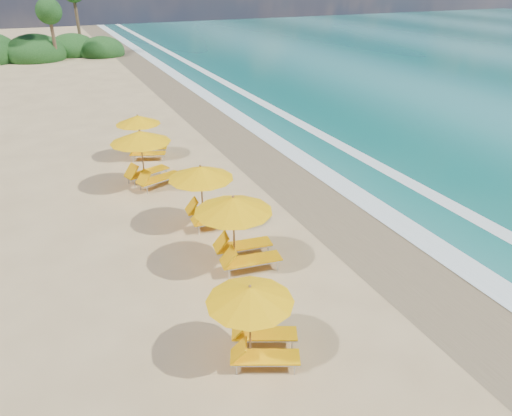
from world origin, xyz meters
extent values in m
plane|color=tan|center=(0.00, 0.00, 0.00)|extent=(160.00, 160.00, 0.00)
cube|color=olive|center=(4.00, 0.00, 0.01)|extent=(4.00, 160.00, 0.01)
cube|color=white|center=(5.50, 0.00, 0.03)|extent=(1.20, 160.00, 0.01)
cube|color=white|center=(8.50, 0.00, 0.02)|extent=(0.80, 160.00, 0.01)
cylinder|color=olive|center=(-2.59, -5.43, 1.05)|extent=(0.05, 0.05, 2.09)
cone|color=#FFB305|center=(-2.59, -5.43, 1.91)|extent=(2.83, 2.83, 0.42)
sphere|color=olive|center=(-2.59, -5.43, 2.15)|extent=(0.07, 0.07, 0.07)
cylinder|color=olive|center=(-1.40, -1.37, 1.22)|extent=(0.06, 0.06, 2.44)
cone|color=#FFB305|center=(-1.40, -1.37, 2.23)|extent=(2.78, 2.78, 0.49)
sphere|color=olive|center=(-1.40, -1.37, 2.50)|extent=(0.09, 0.09, 0.09)
cylinder|color=olive|center=(-1.44, 1.75, 1.18)|extent=(0.06, 0.06, 2.35)
cone|color=#FFB305|center=(-1.44, 1.75, 2.15)|extent=(2.55, 2.55, 0.47)
sphere|color=olive|center=(-1.44, 1.75, 2.42)|extent=(0.08, 0.08, 0.08)
cylinder|color=olive|center=(-2.68, 6.28, 1.28)|extent=(0.06, 0.06, 2.56)
cone|color=#FFB305|center=(-2.68, 6.28, 2.34)|extent=(3.36, 3.36, 0.51)
sphere|color=olive|center=(-2.68, 6.28, 2.63)|extent=(0.09, 0.09, 0.09)
cylinder|color=olive|center=(-2.03, 10.09, 1.10)|extent=(0.06, 0.06, 2.20)
cone|color=#FFB305|center=(-2.03, 10.09, 2.01)|extent=(2.88, 2.88, 0.44)
sphere|color=olive|center=(-2.03, 10.09, 2.26)|extent=(0.08, 0.08, 0.08)
ellipsoid|color=#163D14|center=(-6.00, 45.00, 0.62)|extent=(6.40, 6.40, 4.16)
ellipsoid|color=#163D14|center=(-2.00, 47.00, 0.55)|extent=(5.60, 5.60, 3.64)
ellipsoid|color=#163D14|center=(1.00, 45.00, 0.49)|extent=(5.00, 5.00, 3.25)
cylinder|color=brown|center=(-4.00, 43.00, 2.50)|extent=(0.36, 0.36, 5.00)
sphere|color=#163D14|center=(-4.00, 43.00, 5.00)|extent=(2.60, 2.60, 2.60)
cylinder|color=brown|center=(-1.00, 47.00, 3.40)|extent=(0.36, 0.36, 6.80)
camera|label=1|loc=(-6.24, -13.90, 8.81)|focal=33.56mm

